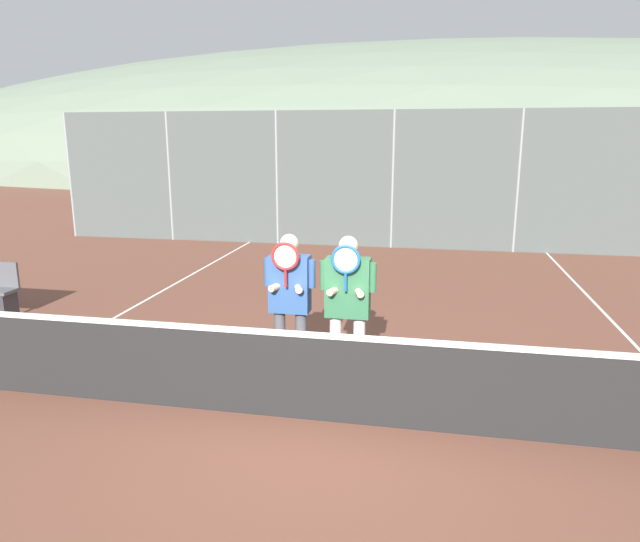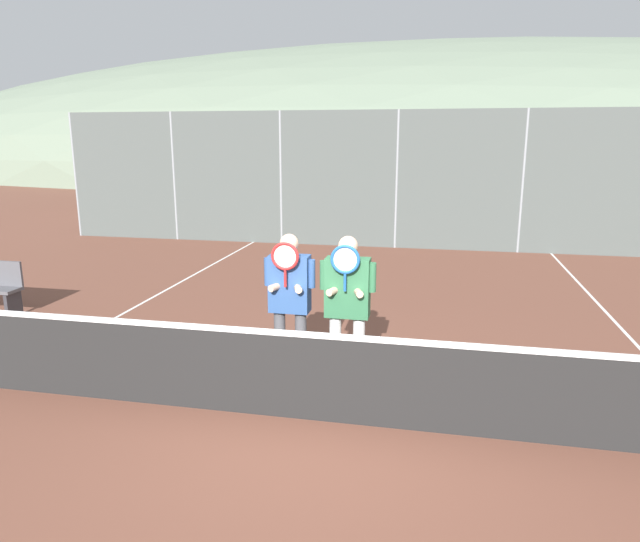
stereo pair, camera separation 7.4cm
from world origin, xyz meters
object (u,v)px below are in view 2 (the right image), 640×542
object	(u,v)px
player_leftmost	(290,295)
car_left_of_center	(410,199)
car_far_left	(255,197)
car_center	(600,206)
player_center_left	(347,299)

from	to	relation	value
player_leftmost	car_left_of_center	distance (m)	11.39
player_leftmost	car_far_left	distance (m)	12.18
car_left_of_center	car_center	size ratio (longest dim) A/B	0.91
car_left_of_center	car_center	distance (m)	5.28
player_center_left	car_left_of_center	bearing A→B (deg)	89.80
player_leftmost	car_far_left	size ratio (longest dim) A/B	0.42
car_left_of_center	car_center	bearing A→B (deg)	-1.95
player_center_left	car_center	size ratio (longest dim) A/B	0.36
player_leftmost	car_center	size ratio (longest dim) A/B	0.35
car_far_left	car_center	bearing A→B (deg)	-1.46
player_leftmost	car_center	bearing A→B (deg)	61.89
car_center	car_left_of_center	bearing A→B (deg)	178.05
car_center	player_leftmost	bearing A→B (deg)	-118.11
player_center_left	car_left_of_center	xyz separation A→B (m)	(0.04, 11.43, -0.09)
player_leftmost	player_center_left	size ratio (longest dim) A/B	0.99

